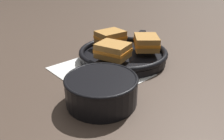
{
  "coord_description": "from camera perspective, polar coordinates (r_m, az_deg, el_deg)",
  "views": [
    {
      "loc": [
        0.41,
        -0.4,
        0.31
      ],
      "look_at": [
        0.01,
        -0.0,
        0.04
      ],
      "focal_mm": 35.0,
      "sensor_mm": 36.0,
      "label": 1
    }
  ],
  "objects": [
    {
      "name": "ground_plane",
      "position": [
        0.65,
        -0.71,
        -2.59
      ],
      "size": [
        4.0,
        4.0,
        0.0
      ],
      "primitive_type": "plane",
      "color": "#47382D"
    },
    {
      "name": "napkin",
      "position": [
        0.7,
        -3.3,
        -0.29
      ],
      "size": [
        0.29,
        0.25,
        0.0
      ],
      "color": "white",
      "rests_on": "ground_plane"
    },
    {
      "name": "soup_bowl",
      "position": [
        0.53,
        -2.8,
        -4.74
      ],
      "size": [
        0.18,
        0.18,
        0.07
      ],
      "color": "black",
      "rests_on": "ground_plane"
    },
    {
      "name": "spoon",
      "position": [
        0.68,
        -3.64,
        -0.71
      ],
      "size": [
        0.15,
        0.11,
        0.01
      ],
      "rotation": [
        0.0,
        0.0,
        -0.63
      ],
      "color": "silver",
      "rests_on": "napkin"
    },
    {
      "name": "skillet",
      "position": [
        0.78,
        2.93,
        4.11
      ],
      "size": [
        0.31,
        0.43,
        0.04
      ],
      "color": "black",
      "rests_on": "ground_plane"
    },
    {
      "name": "sandwich_near_left",
      "position": [
        0.78,
        8.95,
        7.14
      ],
      "size": [
        0.13,
        0.13,
        0.05
      ],
      "rotation": [
        0.0,
        0.0,
        2.36
      ],
      "color": "#B27A38",
      "rests_on": "skillet"
    },
    {
      "name": "sandwich_near_right",
      "position": [
        0.83,
        -0.43,
        8.61
      ],
      "size": [
        0.09,
        0.11,
        0.05
      ],
      "rotation": [
        0.0,
        0.0,
        4.57
      ],
      "color": "#B27A38",
      "rests_on": "skillet"
    },
    {
      "name": "sandwich_far_left",
      "position": [
        0.69,
        0.25,
        5.16
      ],
      "size": [
        0.12,
        0.1,
        0.05
      ],
      "rotation": [
        0.0,
        0.0,
        6.53
      ],
      "color": "#B27A38",
      "rests_on": "skillet"
    }
  ]
}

